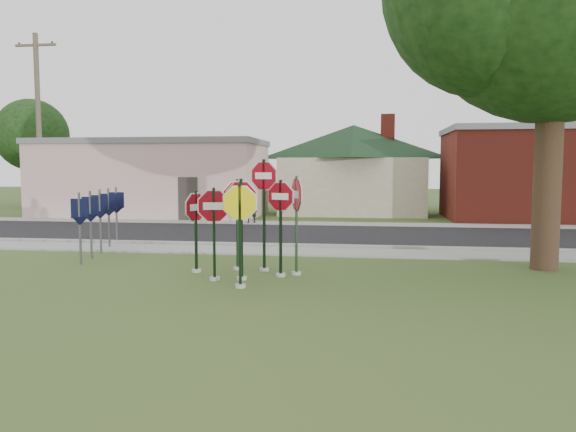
# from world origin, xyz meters

# --- Properties ---
(ground) EXTENTS (120.00, 120.00, 0.00)m
(ground) POSITION_xyz_m (0.00, 0.00, 0.00)
(ground) COLOR #324F1D
(ground) RESTS_ON ground
(sidewalk_near) EXTENTS (60.00, 1.60, 0.06)m
(sidewalk_near) POSITION_xyz_m (0.00, 5.50, 0.03)
(sidewalk_near) COLOR gray
(sidewalk_near) RESTS_ON ground
(road) EXTENTS (60.00, 7.00, 0.04)m
(road) POSITION_xyz_m (0.00, 10.00, 0.02)
(road) COLOR black
(road) RESTS_ON ground
(sidewalk_far) EXTENTS (60.00, 1.60, 0.06)m
(sidewalk_far) POSITION_xyz_m (0.00, 14.30, 0.03)
(sidewalk_far) COLOR gray
(sidewalk_far) RESTS_ON ground
(curb) EXTENTS (60.00, 0.20, 0.14)m
(curb) POSITION_xyz_m (0.00, 6.50, 0.07)
(curb) COLOR gray
(curb) RESTS_ON ground
(stop_sign_center) EXTENTS (1.12, 0.28, 2.54)m
(stop_sign_center) POSITION_xyz_m (-0.10, 1.02, 1.58)
(stop_sign_center) COLOR #A7A39C
(stop_sign_center) RESTS_ON ground
(stop_sign_yellow) EXTENTS (1.07, 0.24, 2.44)m
(stop_sign_yellow) POSITION_xyz_m (0.07, 0.15, 1.49)
(stop_sign_yellow) COLOR #A7A39C
(stop_sign_yellow) RESTS_ON ground
(stop_sign_left) EXTENTS (1.07, 0.24, 2.32)m
(stop_sign_left) POSITION_xyz_m (-0.73, 0.87, 1.41)
(stop_sign_left) COLOR #A7A39C
(stop_sign_left) RESTS_ON ground
(stop_sign_right) EXTENTS (0.94, 0.39, 2.48)m
(stop_sign_right) POSITION_xyz_m (0.76, 1.56, 1.52)
(stop_sign_right) COLOR #A7A39C
(stop_sign_right) RESTS_ON ground
(stop_sign_back_right) EXTENTS (0.99, 0.37, 3.00)m
(stop_sign_back_right) POSITION_xyz_m (0.23, 2.21, 1.89)
(stop_sign_back_right) COLOR #A7A39C
(stop_sign_back_right) RESTS_ON ground
(stop_sign_back_left) EXTENTS (0.91, 0.75, 2.50)m
(stop_sign_back_left) POSITION_xyz_m (-0.50, 2.31, 1.56)
(stop_sign_back_left) COLOR #A7A39C
(stop_sign_back_left) RESTS_ON ground
(stop_sign_far_right) EXTENTS (0.47, 1.08, 2.60)m
(stop_sign_far_right) POSITION_xyz_m (1.12, 1.82, 1.63)
(stop_sign_far_right) COLOR #A7A39C
(stop_sign_far_right) RESTS_ON ground
(stop_sign_far_left) EXTENTS (0.44, 0.95, 2.19)m
(stop_sign_far_left) POSITION_xyz_m (-1.47, 1.83, 1.31)
(stop_sign_far_left) COLOR #A7A39C
(stop_sign_far_left) RESTS_ON ground
(route_sign_row) EXTENTS (1.43, 4.63, 2.00)m
(route_sign_row) POSITION_xyz_m (-5.40, 4.50, 1.22)
(route_sign_row) COLOR #59595E
(route_sign_row) RESTS_ON ground
(building_stucco) EXTENTS (12.20, 6.20, 4.20)m
(building_stucco) POSITION_xyz_m (-9.00, 18.00, 2.15)
(building_stucco) COLOR beige
(building_stucco) RESTS_ON ground
(building_house) EXTENTS (11.60, 11.60, 6.20)m
(building_house) POSITION_xyz_m (2.00, 22.00, 3.65)
(building_house) COLOR beige
(building_house) RESTS_ON ground
(building_brick) EXTENTS (10.20, 6.20, 4.75)m
(building_brick) POSITION_xyz_m (12.00, 18.50, 2.40)
(building_brick) COLOR maroon
(building_brick) RESTS_ON ground
(utility_pole_near) EXTENTS (2.20, 0.26, 9.50)m
(utility_pole_near) POSITION_xyz_m (-14.00, 15.20, 4.97)
(utility_pole_near) COLOR brown
(utility_pole_near) RESTS_ON ground
(bg_tree_left) EXTENTS (4.90, 4.90, 7.35)m
(bg_tree_left) POSITION_xyz_m (-20.00, 24.00, 4.88)
(bg_tree_left) COLOR #301D15
(bg_tree_left) RESTS_ON ground
(pedestrian) EXTENTS (0.69, 0.58, 1.62)m
(pedestrian) POSITION_xyz_m (-2.59, 14.05, 0.87)
(pedestrian) COLOR black
(pedestrian) RESTS_ON sidewalk_far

